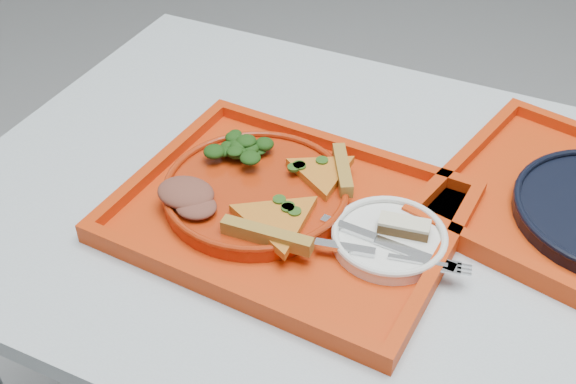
# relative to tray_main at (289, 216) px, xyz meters

# --- Properties ---
(table) EXTENTS (1.60, 0.80, 0.75)m
(table) POSITION_rel_tray_main_xyz_m (0.30, 0.06, -0.08)
(table) COLOR #A5B0B9
(table) RESTS_ON ground
(tray_main) EXTENTS (0.47, 0.38, 0.01)m
(tray_main) POSITION_rel_tray_main_xyz_m (0.00, 0.00, 0.00)
(tray_main) COLOR #C1310A
(tray_main) RESTS_ON table
(dinner_plate) EXTENTS (0.26, 0.26, 0.02)m
(dinner_plate) POSITION_rel_tray_main_xyz_m (-0.05, 0.01, 0.02)
(dinner_plate) COLOR #A4280A
(dinner_plate) RESTS_ON tray_main
(side_plate) EXTENTS (0.15, 0.15, 0.01)m
(side_plate) POSITION_rel_tray_main_xyz_m (0.14, 0.00, 0.01)
(side_plate) COLOR white
(side_plate) RESTS_ON tray_main
(pizza_slice_a) EXTENTS (0.13, 0.15, 0.02)m
(pizza_slice_a) POSITION_rel_tray_main_xyz_m (0.00, -0.05, 0.03)
(pizza_slice_a) COLOR gold
(pizza_slice_a) RESTS_ON dinner_plate
(pizza_slice_b) EXTENTS (0.15, 0.14, 0.02)m
(pizza_slice_b) POSITION_rel_tray_main_xyz_m (0.02, 0.07, 0.03)
(pizza_slice_b) COLOR gold
(pizza_slice_b) RESTS_ON dinner_plate
(salad_heap) EXTENTS (0.08, 0.07, 0.04)m
(salad_heap) POSITION_rel_tray_main_xyz_m (-0.10, 0.07, 0.04)
(salad_heap) COLOR black
(salad_heap) RESTS_ON dinner_plate
(meat_portion) EXTENTS (0.08, 0.07, 0.02)m
(meat_portion) POSITION_rel_tray_main_xyz_m (-0.13, -0.05, 0.04)
(meat_portion) COLOR brown
(meat_portion) RESTS_ON dinner_plate
(dessert_bar) EXTENTS (0.07, 0.04, 0.02)m
(dessert_bar) POSITION_rel_tray_main_xyz_m (0.16, 0.02, 0.03)
(dessert_bar) COLOR #462D17
(dessert_bar) RESTS_ON side_plate
(knife) EXTENTS (0.19, 0.03, 0.01)m
(knife) POSITION_rel_tray_main_xyz_m (0.15, -0.02, 0.02)
(knife) COLOR silver
(knife) RESTS_ON side_plate
(fork) EXTENTS (0.19, 0.06, 0.01)m
(fork) POSITION_rel_tray_main_xyz_m (0.15, -0.04, 0.02)
(fork) COLOR silver
(fork) RESTS_ON side_plate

